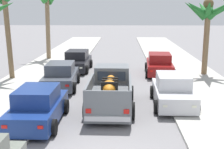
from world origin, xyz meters
The scene contains 11 objects.
sidewalk_left centered at (-5.12, 12.00, 0.06)m, with size 4.64×60.00×0.12m, color #B2AFA8.
sidewalk_right centered at (5.12, 12.00, 0.06)m, with size 4.64×60.00×0.12m, color #B2AFA8.
curb_left centered at (-4.20, 12.00, 0.05)m, with size 0.16×60.00×0.10m, color silver.
curb_right centered at (4.20, 12.00, 0.05)m, with size 0.16×60.00×0.10m, color silver.
pickup_truck centered at (0.01, 5.92, 0.81)m, with size 2.27×5.23×1.80m.
car_left_near centered at (3.24, 13.82, 0.71)m, with size 2.20×4.33×1.54m.
car_right_near centered at (3.06, 6.46, 0.71)m, with size 2.09×4.29×1.54m.
car_left_mid centered at (-3.13, 9.69, 0.71)m, with size 2.18×4.33×1.54m.
car_right_mid centered at (-2.92, 3.74, 0.71)m, with size 2.03×4.26×1.54m.
car_left_far centered at (-2.91, 15.10, 0.71)m, with size 2.09×4.29×1.54m.
palm_tree_right_mid centered at (6.41, 13.47, 4.37)m, with size 3.97×4.04×5.37m.
Camera 1 is at (0.55, -8.56, 4.71)m, focal length 50.35 mm.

